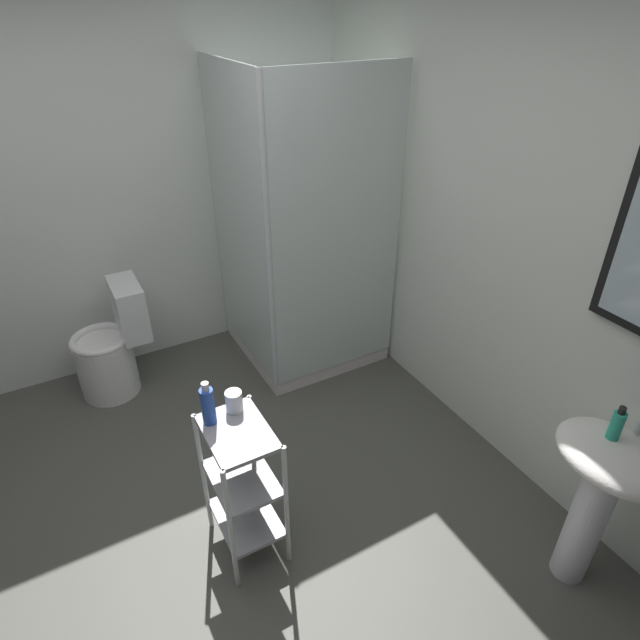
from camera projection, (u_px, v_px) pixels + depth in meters
ground_plane at (191, 559)px, 2.53m from camera, size 4.20×4.20×0.02m
wall_back at (521, 240)px, 2.62m from camera, size 4.20×0.14×2.50m
wall_left at (72, 193)px, 3.24m from camera, size 0.10×4.20×2.50m
shower_stall at (298, 301)px, 3.70m from camera, size 0.92×0.92×2.00m
pedestal_sink at (601, 485)px, 2.17m from camera, size 0.46×0.37×0.81m
toilet at (112, 350)px, 3.45m from camera, size 0.37×0.49×0.76m
storage_cart at (242, 480)px, 2.37m from camera, size 0.38×0.28×0.74m
hand_soap_bottle at (617, 425)px, 2.04m from camera, size 0.05×0.05×0.15m
shampoo_bottle_blue at (208, 405)px, 2.20m from camera, size 0.06×0.06×0.21m
rinse_cup at (234, 401)px, 2.29m from camera, size 0.07×0.07×0.10m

